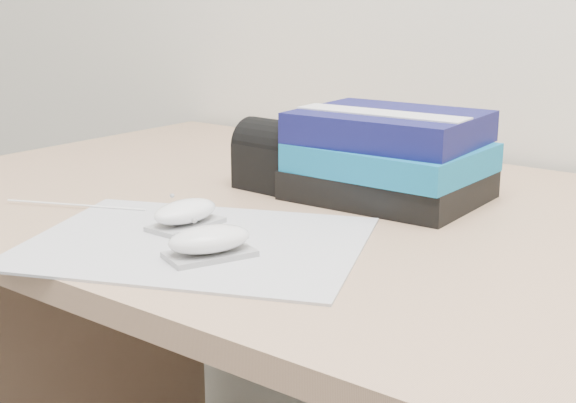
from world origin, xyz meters
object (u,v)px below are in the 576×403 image
Objects in this scene: mouse_rear at (186,214)px; pouch at (278,156)px; book_stack at (390,156)px; desk at (444,380)px; mouse_front at (210,242)px.

pouch is at bearing 99.42° from mouse_rear.
book_stack is (0.12, 0.28, 0.04)m from mouse_rear.
desk is 0.43m from mouse_front.
mouse_front is (-0.13, -0.32, 0.25)m from desk.
pouch reaches higher than mouse_front.
mouse_rear is 0.79× the size of pouch.
mouse_rear reaches higher than desk.
book_stack is (0.02, 0.34, 0.04)m from mouse_front.
book_stack reaches higher than desk.
mouse_front is at bearing -92.71° from book_stack.
desk is 0.39m from pouch.
mouse_rear is at bearing -80.58° from pouch.
mouse_rear is 0.31m from book_stack.
desk is at bearing 48.59° from mouse_rear.
mouse_front is 0.42× the size of book_stack.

